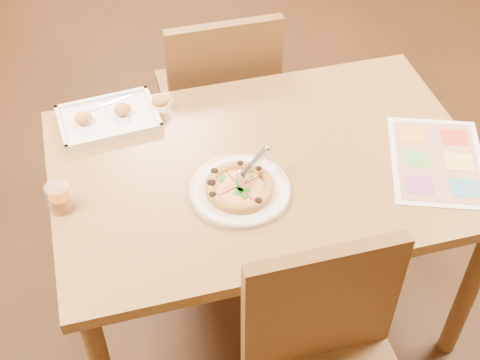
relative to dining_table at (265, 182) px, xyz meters
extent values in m
plane|color=#361D0E|center=(0.00, 0.00, -0.63)|extent=(7.00, 7.00, 0.00)
cube|color=olive|center=(0.00, 0.00, 0.07)|extent=(1.30, 0.85, 0.04)
cylinder|color=brown|center=(-0.59, 0.36, -0.29)|extent=(0.06, 0.06, 0.68)
cylinder|color=brown|center=(0.59, -0.36, -0.29)|extent=(0.06, 0.06, 0.68)
cylinder|color=brown|center=(0.59, 0.36, -0.29)|extent=(0.06, 0.06, 0.68)
cube|color=brown|center=(0.00, -0.51, 0.04)|extent=(0.42, 0.04, 0.45)
cube|color=brown|center=(0.00, 0.70, -0.18)|extent=(0.42, 0.42, 0.04)
cube|color=brown|center=(0.00, 0.51, 0.04)|extent=(0.42, 0.04, 0.45)
cylinder|color=silver|center=(-0.11, -0.10, 0.09)|extent=(0.37, 0.37, 0.02)
cylinder|color=gold|center=(-0.11, -0.10, 0.11)|extent=(0.20, 0.20, 0.01)
cylinder|color=#E4CE7C|center=(-0.11, -0.10, 0.11)|extent=(0.16, 0.16, 0.01)
torus|color=gold|center=(-0.11, -0.10, 0.11)|extent=(0.20, 0.20, 0.03)
cylinder|color=silver|center=(-0.10, -0.10, 0.15)|extent=(0.06, 0.04, 0.07)
cube|color=silver|center=(-0.05, -0.07, 0.17)|extent=(0.10, 0.07, 0.05)
cube|color=white|center=(-0.44, 0.32, 0.09)|extent=(0.33, 0.24, 0.02)
cube|color=silver|center=(-0.44, 0.32, 0.11)|extent=(0.15, 0.06, 0.00)
ellipsoid|color=#CA8448|center=(-0.52, 0.31, 0.12)|extent=(0.06, 0.05, 0.04)
ellipsoid|color=#CA8448|center=(-0.39, 0.32, 0.12)|extent=(0.06, 0.05, 0.04)
ellipsoid|color=#CA8448|center=(-0.26, 0.33, 0.12)|extent=(0.06, 0.05, 0.04)
cylinder|color=#8F430B|center=(-0.62, -0.03, 0.11)|extent=(0.06, 0.06, 0.05)
cylinder|color=white|center=(-0.62, -0.03, 0.13)|extent=(0.07, 0.07, 0.09)
cube|color=silver|center=(0.51, -0.13, 0.09)|extent=(0.40, 0.47, 0.00)
camera|label=1|loc=(-0.46, -1.41, 1.49)|focal=50.00mm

